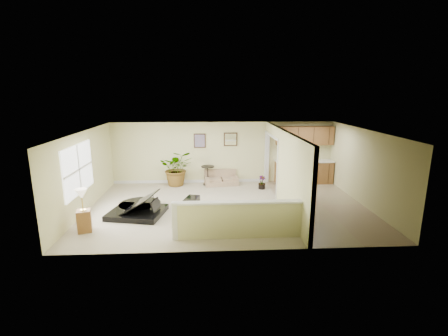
{
  "coord_description": "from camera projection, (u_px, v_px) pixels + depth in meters",
  "views": [
    {
      "loc": [
        -0.66,
        -10.04,
        3.71
      ],
      "look_at": [
        -0.11,
        0.4,
        1.22
      ],
      "focal_mm": 26.0,
      "sensor_mm": 36.0,
      "label": 1
    }
  ],
  "objects": [
    {
      "name": "interior_partition",
      "position": [
        282.0,
        168.0,
        10.7
      ],
      "size": [
        0.18,
        5.99,
        2.5
      ],
      "color": "beige",
      "rests_on": "floor"
    },
    {
      "name": "left_wall",
      "position": [
        84.0,
        172.0,
        10.12
      ],
      "size": [
        0.04,
        6.0,
        2.5
      ],
      "primitive_type": "cube",
      "color": "beige",
      "rests_on": "floor"
    },
    {
      "name": "right_wall",
      "position": [
        365.0,
        168.0,
        10.59
      ],
      "size": [
        0.04,
        6.0,
        2.5
      ],
      "primitive_type": "cube",
      "color": "beige",
      "rests_on": "floor"
    },
    {
      "name": "loveseat",
      "position": [
        221.0,
        177.0,
        13.19
      ],
      "size": [
        1.4,
        0.89,
        0.76
      ],
      "rotation": [
        0.0,
        0.0,
        0.11
      ],
      "color": "tan",
      "rests_on": "floor"
    },
    {
      "name": "lamp_stand",
      "position": [
        83.0,
        214.0,
        8.68
      ],
      "size": [
        0.44,
        0.44,
        1.2
      ],
      "color": "brown",
      "rests_on": "floor"
    },
    {
      "name": "wall_mirror",
      "position": [
        231.0,
        139.0,
        13.13
      ],
      "size": [
        0.55,
        0.04,
        0.55
      ],
      "color": "#332012",
      "rests_on": "back_wall"
    },
    {
      "name": "accent_table",
      "position": [
        208.0,
        173.0,
        13.07
      ],
      "size": [
        0.53,
        0.53,
        0.77
      ],
      "color": "black",
      "rests_on": "floor"
    },
    {
      "name": "small_plant",
      "position": [
        262.0,
        183.0,
        12.56
      ],
      "size": [
        0.37,
        0.37,
        0.52
      ],
      "color": "black",
      "rests_on": "floor"
    },
    {
      "name": "kitchen_vinyl",
      "position": [
        322.0,
        205.0,
        10.81
      ],
      "size": [
        2.7,
        6.0,
        0.01
      ],
      "primitive_type": "cube",
      "color": "gray",
      "rests_on": "floor"
    },
    {
      "name": "floor",
      "position": [
        228.0,
        207.0,
        10.64
      ],
      "size": [
        9.0,
        9.0,
        0.0
      ],
      "primitive_type": "plane",
      "color": "tan",
      "rests_on": "ground"
    },
    {
      "name": "piano_bench",
      "position": [
        191.0,
        205.0,
        10.08
      ],
      "size": [
        0.55,
        0.79,
        0.48
      ],
      "primitive_type": "cube",
      "rotation": [
        0.0,
        0.0,
        -0.28
      ],
      "color": "black",
      "rests_on": "floor"
    },
    {
      "name": "piano",
      "position": [
        136.0,
        194.0,
        9.95
      ],
      "size": [
        2.06,
        2.08,
        1.49
      ],
      "rotation": [
        0.0,
        0.0,
        -0.2
      ],
      "color": "black",
      "rests_on": "floor"
    },
    {
      "name": "kitchen_cabinets",
      "position": [
        301.0,
        162.0,
        13.26
      ],
      "size": [
        2.36,
        0.65,
        2.33
      ],
      "color": "brown",
      "rests_on": "floor"
    },
    {
      "name": "back_wall",
      "position": [
        223.0,
        153.0,
        13.27
      ],
      "size": [
        9.0,
        0.04,
        2.5
      ],
      "primitive_type": "cube",
      "color": "beige",
      "rests_on": "floor"
    },
    {
      "name": "left_window",
      "position": [
        78.0,
        169.0,
        9.59
      ],
      "size": [
        0.05,
        2.15,
        1.45
      ],
      "primitive_type": "cube",
      "color": "white",
      "rests_on": "left_wall"
    },
    {
      "name": "ceiling",
      "position": [
        228.0,
        131.0,
        10.06
      ],
      "size": [
        9.0,
        6.0,
        0.04
      ],
      "primitive_type": "cube",
      "color": "silver",
      "rests_on": "back_wall"
    },
    {
      "name": "palm_plant",
      "position": [
        177.0,
        168.0,
        12.95
      ],
      "size": [
        1.37,
        1.21,
        1.42
      ],
      "color": "black",
      "rests_on": "floor"
    },
    {
      "name": "front_wall",
      "position": [
        236.0,
        201.0,
        7.44
      ],
      "size": [
        9.0,
        0.04,
        2.5
      ],
      "primitive_type": "cube",
      "color": "beige",
      "rests_on": "floor"
    },
    {
      "name": "wall_art_left",
      "position": [
        200.0,
        141.0,
        13.07
      ],
      "size": [
        0.48,
        0.04,
        0.58
      ],
      "color": "#332012",
      "rests_on": "back_wall"
    },
    {
      "name": "pony_half_wall",
      "position": [
        237.0,
        219.0,
        8.29
      ],
      "size": [
        3.42,
        0.22,
        1.0
      ],
      "color": "beige",
      "rests_on": "floor"
    }
  ]
}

